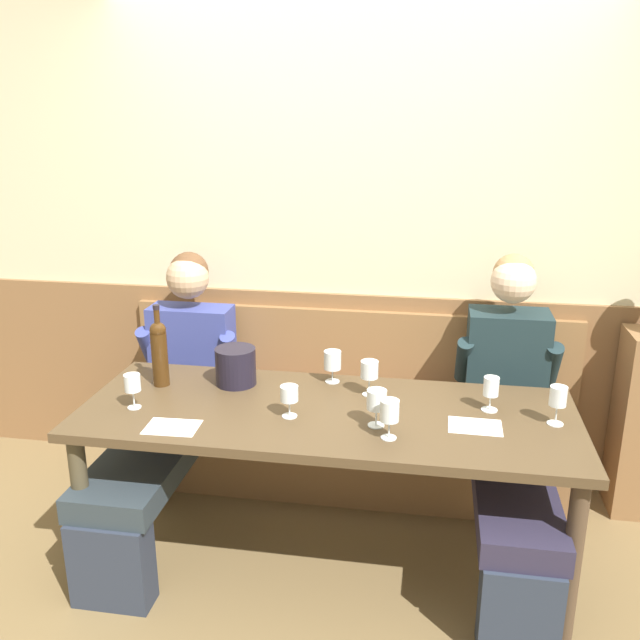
# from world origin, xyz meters

# --- Properties ---
(ground_plane) EXTENTS (6.80, 6.80, 0.02)m
(ground_plane) POSITION_xyz_m (0.00, 0.00, -0.01)
(ground_plane) COLOR brown
(ground_plane) RESTS_ON ground
(room_wall_back) EXTENTS (6.80, 0.08, 2.80)m
(room_wall_back) POSITION_xyz_m (0.00, 1.09, 1.40)
(room_wall_back) COLOR beige
(room_wall_back) RESTS_ON ground
(wood_wainscot_panel) EXTENTS (6.80, 0.03, 1.02)m
(wood_wainscot_panel) POSITION_xyz_m (0.00, 1.04, 0.51)
(wood_wainscot_panel) COLOR brown
(wood_wainscot_panel) RESTS_ON ground
(wall_bench) EXTENTS (2.38, 0.42, 0.94)m
(wall_bench) POSITION_xyz_m (0.00, 0.83, 0.28)
(wall_bench) COLOR brown
(wall_bench) RESTS_ON ground
(dining_table) EXTENTS (2.08, 0.79, 0.75)m
(dining_table) POSITION_xyz_m (0.00, 0.15, 0.67)
(dining_table) COLOR #4A3924
(dining_table) RESTS_ON ground
(person_center_right_seat) EXTENTS (0.53, 1.24, 1.26)m
(person_center_right_seat) POSITION_xyz_m (-0.83, 0.46, 0.61)
(person_center_right_seat) COLOR #293040
(person_center_right_seat) RESTS_ON ground
(person_center_left_seat) EXTENTS (0.49, 1.24, 1.31)m
(person_center_left_seat) POSITION_xyz_m (0.79, 0.50, 0.65)
(person_center_left_seat) COLOR #273040
(person_center_left_seat) RESTS_ON ground
(ice_bucket) EXTENTS (0.18, 0.18, 0.17)m
(ice_bucket) POSITION_xyz_m (-0.45, 0.37, 0.84)
(ice_bucket) COLOR black
(ice_bucket) RESTS_ON dining_table
(wine_bottle_amber_mid) EXTENTS (0.07, 0.07, 0.38)m
(wine_bottle_amber_mid) POSITION_xyz_m (-0.79, 0.30, 0.92)
(wine_bottle_amber_mid) COLOR #3F260E
(wine_bottle_amber_mid) RESTS_ON dining_table
(wine_glass_center_front) EXTENTS (0.07, 0.07, 0.15)m
(wine_glass_center_front) POSITION_xyz_m (-0.80, 0.04, 0.86)
(wine_glass_center_front) COLOR silver
(wine_glass_center_front) RESTS_ON dining_table
(wine_glass_mid_right) EXTENTS (0.07, 0.07, 0.16)m
(wine_glass_mid_right) POSITION_xyz_m (0.92, 0.18, 0.87)
(wine_glass_mid_right) COLOR silver
(wine_glass_mid_right) RESTS_ON dining_table
(wine_glass_mid_left) EXTENTS (0.07, 0.07, 0.16)m
(wine_glass_mid_left) POSITION_xyz_m (0.27, -0.06, 0.86)
(wine_glass_mid_left) COLOR silver
(wine_glass_mid_left) RESTS_ON dining_table
(wine_glass_left_end) EXTENTS (0.07, 0.07, 0.13)m
(wine_glass_left_end) POSITION_xyz_m (-0.14, 0.07, 0.85)
(wine_glass_left_end) COLOR silver
(wine_glass_left_end) RESTS_ON dining_table
(wine_glass_by_bottle) EXTENTS (0.08, 0.08, 0.15)m
(wine_glass_by_bottle) POSITION_xyz_m (-0.02, 0.46, 0.85)
(wine_glass_by_bottle) COLOR silver
(wine_glass_by_bottle) RESTS_ON dining_table
(wine_glass_center_rear) EXTENTS (0.08, 0.08, 0.16)m
(wine_glass_center_rear) POSITION_xyz_m (0.16, 0.34, 0.87)
(wine_glass_center_rear) COLOR silver
(wine_glass_center_rear) RESTS_ON dining_table
(wine_glass_right_end) EXTENTS (0.08, 0.08, 0.15)m
(wine_glass_right_end) POSITION_xyz_m (0.22, 0.04, 0.86)
(wine_glass_right_end) COLOR silver
(wine_glass_right_end) RESTS_ON dining_table
(wine_glass_near_bucket) EXTENTS (0.07, 0.07, 0.15)m
(wine_glass_near_bucket) POSITION_xyz_m (0.67, 0.27, 0.85)
(wine_glass_near_bucket) COLOR silver
(wine_glass_near_bucket) RESTS_ON dining_table
(tasting_sheet_left_guest) EXTENTS (0.21, 0.15, 0.00)m
(tasting_sheet_left_guest) POSITION_xyz_m (0.61, 0.10, 0.76)
(tasting_sheet_left_guest) COLOR white
(tasting_sheet_left_guest) RESTS_ON dining_table
(tasting_sheet_right_guest) EXTENTS (0.22, 0.16, 0.00)m
(tasting_sheet_right_guest) POSITION_xyz_m (-0.58, -0.11, 0.76)
(tasting_sheet_right_guest) COLOR white
(tasting_sheet_right_guest) RESTS_ON dining_table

